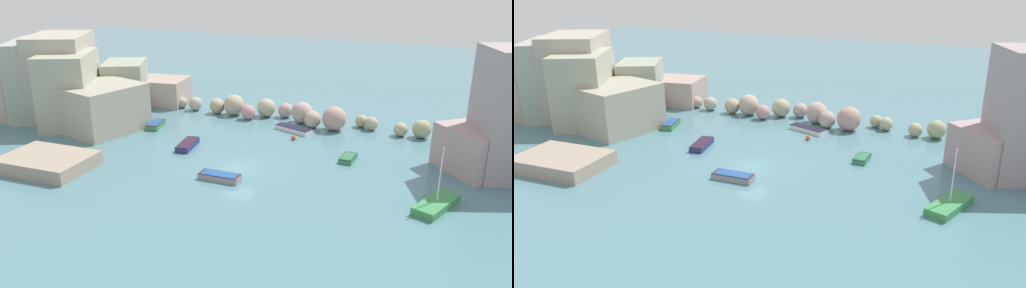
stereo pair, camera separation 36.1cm
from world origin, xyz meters
The scene contains 12 objects.
cove_water centered at (0.00, 0.00, 0.00)m, with size 160.00×160.00×0.00m, color slate.
cliff_headland_left centered at (-25.71, 6.56, 3.59)m, with size 22.19×19.51×9.58m.
rock_breakwater centered at (-2.98, 14.70, 1.06)m, with size 35.12×4.59×2.62m.
stone_dock centered at (-15.38, -6.95, 0.62)m, with size 7.59×5.54×1.24m, color tan.
channel_buoy centered at (1.92, 9.01, 0.25)m, with size 0.49×0.49×0.49m, color #E04C28.
moored_boat_0 centered at (16.76, -1.29, 0.33)m, with size 3.23×5.04×4.78m.
moored_boat_1 centered at (-0.35, -3.05, 0.30)m, with size 3.58×1.43×0.56m.
moored_boat_2 centered at (-13.43, 6.85, 0.32)m, with size 1.97×3.16×0.61m.
moored_boat_3 centered at (-6.90, 2.69, 0.29)m, with size 1.91×3.77×0.58m.
moored_boat_4 centered at (0.96, 11.57, 0.26)m, with size 4.37×2.47×0.52m.
moored_boat_5 centered at (8.45, 5.52, 0.24)m, with size 1.25×2.40×0.46m.
moored_boat_6 centered at (-17.61, 2.96, 0.33)m, with size 3.52×3.99×0.63m.
Camera 2 is at (18.27, -37.29, 17.15)m, focal length 35.42 mm.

